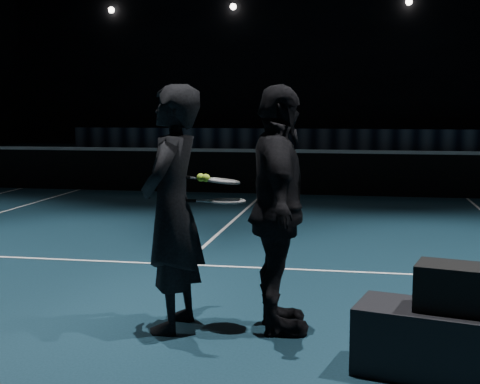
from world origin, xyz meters
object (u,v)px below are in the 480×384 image
at_px(player_bench, 475,347).
at_px(player_a, 172,209).
at_px(player_b, 278,210).
at_px(tennis_balls, 204,176).
at_px(racket_upper, 222,181).
at_px(racket_lower, 228,201).
at_px(racket_bag, 477,290).

distance_m(player_bench, player_a, 2.47).
bearing_deg(player_b, tennis_balls, 84.10).
height_order(player_a, player_b, same).
relative_size(player_a, racket_upper, 2.92).
bearing_deg(racket_lower, player_bench, -28.15).
bearing_deg(racket_lower, player_a, 180.00).
bearing_deg(racket_lower, racket_upper, 141.34).
relative_size(racket_bag, player_a, 0.39).
distance_m(racket_bag, player_a, 2.38).
height_order(player_bench, player_a, player_a).
xyz_separation_m(player_bench, racket_bag, (0.00, 0.00, 0.39)).
distance_m(player_a, player_b, 0.85).
distance_m(player_b, racket_upper, 0.50).
xyz_separation_m(racket_upper, tennis_balls, (-0.14, -0.05, 0.04)).
xyz_separation_m(racket_bag, player_a, (-2.25, 0.69, 0.37)).
xyz_separation_m(racket_bag, tennis_balls, (-2.00, 0.72, 0.64)).
bearing_deg(racket_bag, racket_lower, 171.98).
height_order(racket_lower, racket_upper, racket_upper).
bearing_deg(racket_upper, player_bench, -32.48).
xyz_separation_m(player_a, tennis_balls, (0.25, 0.03, 0.27)).
bearing_deg(racket_bag, racket_upper, 171.65).
height_order(player_b, racket_upper, player_b).
bearing_deg(player_b, racket_lower, 84.58).
bearing_deg(player_b, player_a, 84.58).
bearing_deg(player_a, racket_bag, 77.49).
height_order(racket_bag, tennis_balls, tennis_balls).
bearing_deg(player_b, racket_upper, 79.50).
distance_m(player_a, racket_upper, 0.46).
height_order(player_a, racket_lower, player_a).
bearing_deg(racket_bag, player_bench, 0.00).
bearing_deg(racket_upper, racket_bag, -32.48).
xyz_separation_m(racket_bag, player_b, (-1.40, 0.78, 0.37)).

